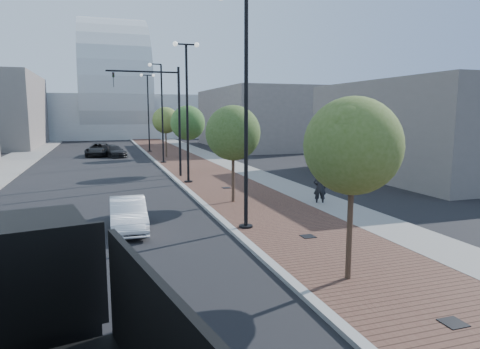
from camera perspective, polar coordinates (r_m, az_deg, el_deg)
name	(u,v)px	position (r m, az deg, el deg)	size (l,w,h in m)	color
sidewalk	(182,156)	(46.92, -7.74, 2.49)	(7.00, 140.00, 0.12)	#4C2D23
concrete_strip	(206,155)	(47.48, -4.53, 2.61)	(2.40, 140.00, 0.13)	slate
curb	(150,157)	(46.43, -11.99, 2.34)	(0.30, 140.00, 0.14)	gray
west_sidewalk	(15,161)	(46.89, -27.99, 1.59)	(4.00, 140.00, 0.12)	slate
white_sedan	(128,214)	(17.90, -14.81, -5.21)	(1.39, 3.99, 1.32)	silver
dark_car_mid	(99,150)	(49.54, -18.42, 3.20)	(2.36, 5.12, 1.42)	black
dark_car_far	(114,151)	(47.88, -16.56, 3.01)	(1.72, 4.24, 1.23)	black
pedestrian	(320,188)	(22.31, 10.66, -1.76)	(0.66, 0.44, 1.82)	black
streetlight_1	(243,123)	(16.81, 0.46, 6.90)	(1.44, 0.56, 9.21)	black
streetlight_2	(187,112)	(28.46, -7.11, 8.38)	(1.72, 0.56, 9.28)	black
streetlight_3	(161,117)	(40.29, -10.55, 7.58)	(1.44, 0.56, 9.21)	black
streetlight_4	(148,112)	(52.22, -12.21, 8.20)	(1.72, 0.56, 9.28)	black
traffic_mast	(167,109)	(31.27, -9.81, 8.61)	(5.09, 0.20, 8.00)	black
tree_0	(354,146)	(11.93, 15.04, 3.70)	(2.67, 2.67, 5.20)	#382619
tree_1	(234,133)	(21.97, -0.85, 5.58)	(2.85, 2.85, 5.15)	#382619
tree_2	(188,123)	(33.60, -6.97, 6.89)	(2.69, 2.69, 5.32)	#382619
tree_3	(166,120)	(45.43, -9.93, 7.18)	(2.76, 2.76, 5.35)	#382619
convention_center	(115,106)	(90.99, -16.47, 8.76)	(50.00, 30.00, 50.00)	#A6AEB1
commercial_block_ne	(258,118)	(59.70, 2.39, 7.58)	(12.00, 22.00, 8.00)	#67605D
commercial_block_e	(423,130)	(34.59, 23.41, 5.55)	(10.00, 16.00, 7.00)	#625B58
utility_cover_0	(453,323)	(11.05, 26.73, -17.37)	(0.50, 0.50, 0.02)	black
utility_cover_1	(308,236)	(16.38, 9.13, -8.21)	(0.50, 0.50, 0.02)	black
utility_cover_2	(226,188)	(26.38, -1.83, -1.79)	(0.50, 0.50, 0.02)	black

